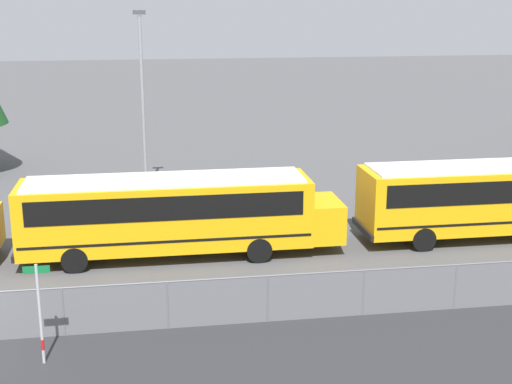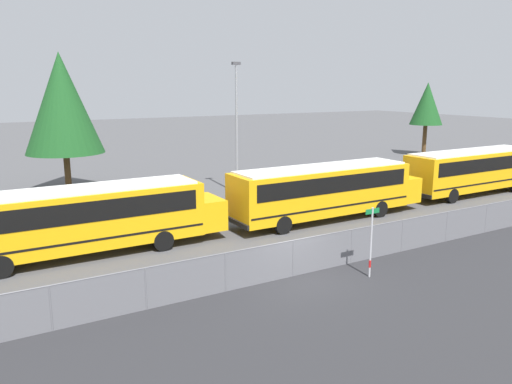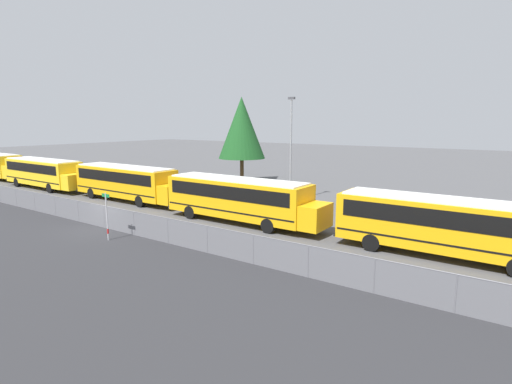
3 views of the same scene
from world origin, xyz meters
The scene contains 10 objects.
ground_plane centered at (0.00, 0.00, 0.00)m, with size 200.00×200.00×0.00m, color #4C4C4F.
road_strip centered at (0.00, -6.00, 0.00)m, with size 124.70×12.00×0.01m.
fence centered at (0.00, 0.00, 0.78)m, with size 90.77×0.07×1.53m.
school_bus_2 centered at (-6.49, 6.84, 1.84)m, with size 12.31×2.63×3.09m.
school_bus_3 centered at (6.53, 6.28, 1.84)m, with size 12.31×2.63×3.09m.
school_bus_4 centered at (19.85, 6.51, 1.84)m, with size 12.31×2.63×3.09m.
street_sign centered at (2.62, -1.60, 1.52)m, with size 0.70×0.09×2.86m.
light_pole centered at (5.52, 15.07, 4.93)m, with size 0.60×0.24×9.08m.
tree_0 centered at (-4.73, 21.63, 6.29)m, with size 5.37×5.37×9.80m.
tree_1 centered at (32.65, 22.26, 5.55)m, with size 3.46×3.46×7.85m.
Camera 2 is at (-10.79, -15.58, 7.51)m, focal length 35.00 mm.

